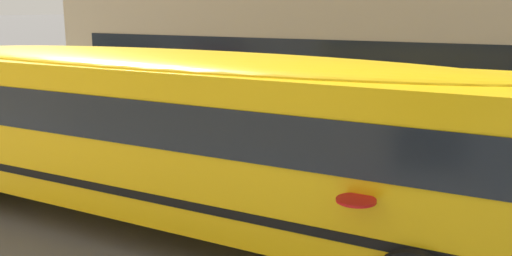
{
  "coord_description": "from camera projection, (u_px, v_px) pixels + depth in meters",
  "views": [
    {
      "loc": [
        5.02,
        -8.79,
        3.58
      ],
      "look_at": [
        0.82,
        -0.84,
        1.61
      ],
      "focal_mm": 39.01,
      "sensor_mm": 36.0,
      "label": 1
    }
  ],
  "objects": [
    {
      "name": "sidewalk_far",
      "position": [
        361.0,
        123.0,
        17.38
      ],
      "size": [
        120.0,
        3.0,
        0.01
      ],
      "primitive_type": "cube",
      "color": "gray",
      "rests_on": "ground_plane"
    },
    {
      "name": "school_bus",
      "position": [
        187.0,
        126.0,
        8.82
      ],
      "size": [
        13.03,
        3.2,
        2.91
      ],
      "rotation": [
        0.0,
        0.0,
        -0.02
      ],
      "color": "yellow",
      "rests_on": "ground_plane"
    },
    {
      "name": "lane_centreline",
      "position": [
        239.0,
        197.0,
        10.65
      ],
      "size": [
        110.0,
        0.16,
        0.01
      ],
      "primitive_type": "cube",
      "color": "silver",
      "rests_on": "ground_plane"
    },
    {
      "name": "ground_plane",
      "position": [
        239.0,
        197.0,
        10.65
      ],
      "size": [
        400.0,
        400.0,
        0.0
      ],
      "primitive_type": "plane",
      "color": "#54514F"
    }
  ]
}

